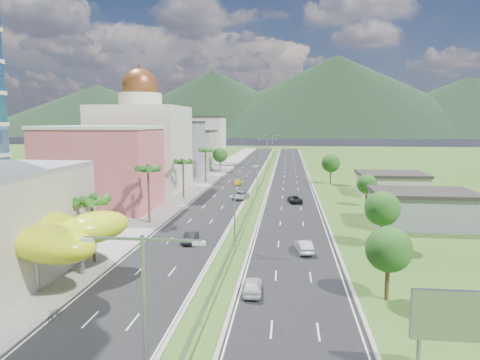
% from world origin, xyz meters
% --- Properties ---
extents(ground, '(500.00, 500.00, 0.00)m').
position_xyz_m(ground, '(0.00, 0.00, 0.00)').
color(ground, '#2D5119').
rests_on(ground, ground).
extents(road_left, '(11.00, 260.00, 0.04)m').
position_xyz_m(road_left, '(-7.50, 90.00, 0.02)').
color(road_left, black).
rests_on(road_left, ground).
extents(road_right, '(11.00, 260.00, 0.04)m').
position_xyz_m(road_right, '(7.50, 90.00, 0.02)').
color(road_right, black).
rests_on(road_right, ground).
extents(sidewalk_left, '(7.00, 260.00, 0.12)m').
position_xyz_m(sidewalk_left, '(-17.00, 90.00, 0.06)').
color(sidewalk_left, gray).
rests_on(sidewalk_left, ground).
extents(median_guardrail, '(0.10, 216.06, 0.76)m').
position_xyz_m(median_guardrail, '(0.00, 71.99, 0.62)').
color(median_guardrail, gray).
rests_on(median_guardrail, ground).
extents(streetlight_median_a, '(6.04, 0.25, 11.00)m').
position_xyz_m(streetlight_median_a, '(0.00, -25.00, 6.75)').
color(streetlight_median_a, gray).
rests_on(streetlight_median_a, ground).
extents(streetlight_median_b, '(6.04, 0.25, 11.00)m').
position_xyz_m(streetlight_median_b, '(0.00, 10.00, 6.75)').
color(streetlight_median_b, gray).
rests_on(streetlight_median_b, ground).
extents(streetlight_median_c, '(6.04, 0.25, 11.00)m').
position_xyz_m(streetlight_median_c, '(0.00, 50.00, 6.75)').
color(streetlight_median_c, gray).
rests_on(streetlight_median_c, ground).
extents(streetlight_median_d, '(6.04, 0.25, 11.00)m').
position_xyz_m(streetlight_median_d, '(0.00, 95.00, 6.75)').
color(streetlight_median_d, gray).
rests_on(streetlight_median_d, ground).
extents(streetlight_median_e, '(6.04, 0.25, 11.00)m').
position_xyz_m(streetlight_median_e, '(0.00, 140.00, 6.75)').
color(streetlight_median_e, gray).
rests_on(streetlight_median_e, ground).
extents(lime_canopy, '(18.00, 15.00, 7.40)m').
position_xyz_m(lime_canopy, '(-20.00, -4.00, 4.99)').
color(lime_canopy, '#D0E216').
rests_on(lime_canopy, ground).
extents(pink_shophouse, '(20.00, 15.00, 15.00)m').
position_xyz_m(pink_shophouse, '(-28.00, 32.00, 7.50)').
color(pink_shophouse, '#D65762').
rests_on(pink_shophouse, ground).
extents(domed_building, '(20.00, 20.00, 28.70)m').
position_xyz_m(domed_building, '(-28.00, 55.00, 11.35)').
color(domed_building, beige).
rests_on(domed_building, ground).
extents(midrise_grey, '(16.00, 15.00, 16.00)m').
position_xyz_m(midrise_grey, '(-27.00, 80.00, 8.00)').
color(midrise_grey, gray).
rests_on(midrise_grey, ground).
extents(midrise_beige, '(16.00, 15.00, 13.00)m').
position_xyz_m(midrise_beige, '(-27.00, 102.00, 6.50)').
color(midrise_beige, '#AA9E8C').
rests_on(midrise_beige, ground).
extents(midrise_white, '(16.00, 15.00, 18.00)m').
position_xyz_m(midrise_white, '(-27.00, 125.00, 9.00)').
color(midrise_white, silver).
rests_on(midrise_white, ground).
extents(billboard, '(5.20, 0.35, 6.20)m').
position_xyz_m(billboard, '(17.00, -18.00, 4.42)').
color(billboard, gray).
rests_on(billboard, ground).
extents(shed_near, '(15.00, 10.00, 5.00)m').
position_xyz_m(shed_near, '(28.00, 25.00, 2.50)').
color(shed_near, gray).
rests_on(shed_near, ground).
extents(shed_far, '(14.00, 12.00, 4.40)m').
position_xyz_m(shed_far, '(30.00, 55.00, 2.20)').
color(shed_far, '#AA9E8C').
rests_on(shed_far, ground).
extents(palm_tree_b, '(3.60, 3.60, 8.10)m').
position_xyz_m(palm_tree_b, '(-15.50, 2.00, 7.06)').
color(palm_tree_b, '#47301C').
rests_on(palm_tree_b, ground).
extents(palm_tree_c, '(3.60, 3.60, 9.60)m').
position_xyz_m(palm_tree_c, '(-15.50, 22.00, 8.50)').
color(palm_tree_c, '#47301C').
rests_on(palm_tree_c, ground).
extents(palm_tree_d, '(3.60, 3.60, 8.60)m').
position_xyz_m(palm_tree_d, '(-15.50, 45.00, 7.54)').
color(palm_tree_d, '#47301C').
rests_on(palm_tree_d, ground).
extents(palm_tree_e, '(3.60, 3.60, 9.40)m').
position_xyz_m(palm_tree_e, '(-15.50, 70.00, 8.31)').
color(palm_tree_e, '#47301C').
rests_on(palm_tree_e, ground).
extents(leafy_tree_lfar, '(4.90, 4.90, 8.05)m').
position_xyz_m(leafy_tree_lfar, '(-15.50, 95.00, 5.58)').
color(leafy_tree_lfar, '#47301C').
rests_on(leafy_tree_lfar, ground).
extents(leafy_tree_ra, '(4.20, 4.20, 6.90)m').
position_xyz_m(leafy_tree_ra, '(16.00, -5.00, 4.78)').
color(leafy_tree_ra, '#47301C').
rests_on(leafy_tree_ra, ground).
extents(leafy_tree_rb, '(4.55, 4.55, 7.47)m').
position_xyz_m(leafy_tree_rb, '(19.00, 12.00, 5.18)').
color(leafy_tree_rb, '#47301C').
rests_on(leafy_tree_rb, ground).
extents(leafy_tree_rc, '(3.85, 3.85, 6.33)m').
position_xyz_m(leafy_tree_rc, '(22.00, 40.00, 4.37)').
color(leafy_tree_rc, '#47301C').
rests_on(leafy_tree_rc, ground).
extents(leafy_tree_rd, '(4.90, 4.90, 8.05)m').
position_xyz_m(leafy_tree_rd, '(18.00, 70.00, 5.58)').
color(leafy_tree_rd, '#47301C').
rests_on(leafy_tree_rd, ground).
extents(mountain_ridge, '(860.00, 140.00, 90.00)m').
position_xyz_m(mountain_ridge, '(60.00, 450.00, 0.00)').
color(mountain_ridge, black).
rests_on(mountain_ridge, ground).
extents(car_dark_left, '(1.59, 4.31, 1.41)m').
position_xyz_m(car_dark_left, '(-6.24, 11.25, 0.74)').
color(car_dark_left, black).
rests_on(car_dark_left, road_left).
extents(car_silver_mid_left, '(3.39, 6.14, 1.63)m').
position_xyz_m(car_silver_mid_left, '(-3.20, 44.98, 0.85)').
color(car_silver_mid_left, '#9DA1A4').
rests_on(car_silver_mid_left, road_left).
extents(car_yellow_far_left, '(2.41, 4.88, 1.37)m').
position_xyz_m(car_yellow_far_left, '(-6.33, 65.87, 0.72)').
color(car_yellow_far_left, gold).
rests_on(car_yellow_far_left, road_left).
extents(car_white_near_right, '(1.95, 4.49, 1.51)m').
position_xyz_m(car_white_near_right, '(3.56, -5.00, 0.79)').
color(car_white_near_right, white).
rests_on(car_white_near_right, road_right).
extents(car_silver_right, '(2.40, 4.99, 1.58)m').
position_xyz_m(car_silver_right, '(8.92, 8.65, 0.83)').
color(car_silver_right, '#ADB0B5').
rests_on(car_silver_right, road_right).
extents(car_dark_far_right, '(3.22, 5.53, 1.45)m').
position_xyz_m(car_dark_far_right, '(8.28, 42.27, 0.76)').
color(car_dark_far_right, black).
rests_on(car_dark_far_right, road_right).
extents(motorcycle, '(0.71, 1.86, 1.16)m').
position_xyz_m(motorcycle, '(-12.30, -12.16, 0.62)').
color(motorcycle, black).
rests_on(motorcycle, road_left).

